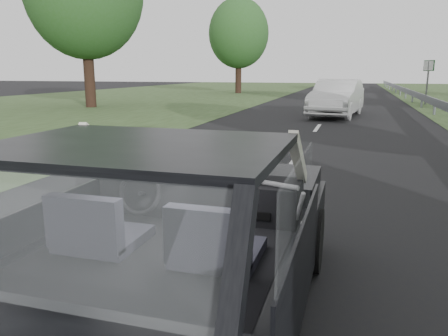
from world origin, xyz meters
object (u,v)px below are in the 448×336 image
Objects in this scene: cat at (237,169)px; other_car at (337,98)px; highway_sign at (427,83)px; subject_car at (171,237)px.

other_car is (0.09, 15.59, -0.33)m from cat.
cat is 0.13× the size of other_car.
highway_sign reaches higher than cat.
other_car is 9.28m from highway_sign.
other_car is 1.91× the size of highway_sign.
subject_car is at bearing -103.47° from cat.
highway_sign is (4.60, 23.69, 0.12)m from cat.
highway_sign is (4.51, 8.10, 0.45)m from other_car.
highway_sign is at bearing 78.57° from subject_car.
subject_car is at bearing -84.00° from other_car.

